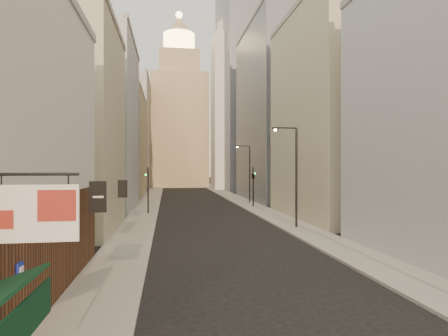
# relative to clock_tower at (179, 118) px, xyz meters

# --- Properties ---
(sidewalk_left) EXTENTS (3.00, 140.00, 0.15)m
(sidewalk_left) POSITION_rel_clock_tower_xyz_m (-5.50, -37.00, -17.56)
(sidewalk_left) COLOR gray
(sidewalk_left) RESTS_ON ground
(sidewalk_right) EXTENTS (3.00, 140.00, 0.15)m
(sidewalk_right) POSITION_rel_clock_tower_xyz_m (7.50, -37.00, -17.56)
(sidewalk_right) COLOR gray
(sidewalk_right) RESTS_ON ground
(left_bldg_beige) EXTENTS (8.00, 12.00, 16.00)m
(left_bldg_beige) POSITION_rel_clock_tower_xyz_m (-11.00, -66.00, -9.63)
(left_bldg_beige) COLOR #B4AC8E
(left_bldg_beige) RESTS_ON ground
(left_bldg_grey) EXTENTS (8.00, 16.00, 20.00)m
(left_bldg_grey) POSITION_rel_clock_tower_xyz_m (-11.00, -50.00, -7.63)
(left_bldg_grey) COLOR #A0A0A5
(left_bldg_grey) RESTS_ON ground
(left_bldg_tan) EXTENTS (8.00, 18.00, 17.00)m
(left_bldg_tan) POSITION_rel_clock_tower_xyz_m (-11.00, -32.00, -9.13)
(left_bldg_tan) COLOR tan
(left_bldg_tan) RESTS_ON ground
(left_bldg_wingrid) EXTENTS (8.00, 20.00, 24.00)m
(left_bldg_wingrid) POSITION_rel_clock_tower_xyz_m (-11.00, -12.00, -5.63)
(left_bldg_wingrid) COLOR gray
(left_bldg_wingrid) RESTS_ON ground
(right_bldg_beige) EXTENTS (8.00, 16.00, 20.00)m
(right_bldg_beige) POSITION_rel_clock_tower_xyz_m (13.00, -62.00, -7.63)
(right_bldg_beige) COLOR #B4AC8E
(right_bldg_beige) RESTS_ON ground
(right_bldg_wingrid) EXTENTS (8.00, 20.00, 26.00)m
(right_bldg_wingrid) POSITION_rel_clock_tower_xyz_m (13.00, -42.00, -4.63)
(right_bldg_wingrid) COLOR gray
(right_bldg_wingrid) RESTS_ON ground
(highrise) EXTENTS (21.00, 23.00, 51.20)m
(highrise) POSITION_rel_clock_tower_xyz_m (19.00, -14.00, 8.02)
(highrise) COLOR gray
(highrise) RESTS_ON ground
(clock_tower) EXTENTS (14.00, 14.00, 44.90)m
(clock_tower) POSITION_rel_clock_tower_xyz_m (0.00, 0.00, 0.00)
(clock_tower) COLOR tan
(clock_tower) RESTS_ON ground
(white_tower) EXTENTS (8.00, 8.00, 41.50)m
(white_tower) POSITION_rel_clock_tower_xyz_m (11.00, -14.00, 0.97)
(white_tower) COLOR silver
(white_tower) RESTS_ON ground
(streetlamp_mid) EXTENTS (2.16, 0.31, 8.23)m
(streetlamp_mid) POSITION_rel_clock_tower_xyz_m (7.15, -67.49, -12.93)
(streetlamp_mid) COLOR black
(streetlamp_mid) RESTS_ON ground
(streetlamp_far) EXTENTS (2.08, 0.33, 7.93)m
(streetlamp_far) POSITION_rel_clock_tower_xyz_m (7.96, -46.50, -13.10)
(streetlamp_far) COLOR black
(streetlamp_far) RESTS_ON ground
(traffic_light_left) EXTENTS (0.56, 0.46, 5.00)m
(traffic_light_left) POSITION_rel_clock_tower_xyz_m (-5.02, -56.42, -14.09)
(traffic_light_left) COLOR black
(traffic_light_left) RESTS_ON ground
(traffic_light_right) EXTENTS (0.65, 0.63, 5.00)m
(traffic_light_right) POSITION_rel_clock_tower_xyz_m (7.50, -51.44, -13.77)
(traffic_light_right) COLOR black
(traffic_light_right) RESTS_ON ground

